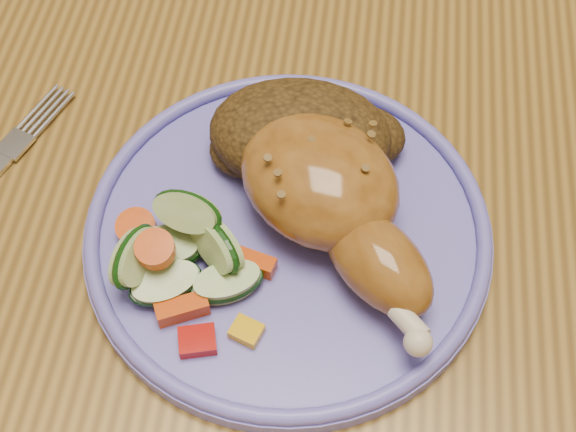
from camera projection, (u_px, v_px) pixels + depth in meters
The scene contains 7 objects.
ground at pixel (310, 417), 1.23m from camera, with size 4.00×4.00×0.00m, color brown.
dining_table at pixel (328, 151), 0.67m from camera, with size 0.90×1.40×0.75m.
plate at pixel (288, 233), 0.52m from camera, with size 0.26×0.26×0.01m, color #615BC3.
plate_rim at pixel (288, 224), 0.51m from camera, with size 0.26×0.26×0.01m, color #615BC3.
chicken_leg at pixel (333, 199), 0.50m from camera, with size 0.16×0.18×0.06m.
rice_pilaf at pixel (304, 136), 0.53m from camera, with size 0.13×0.09×0.05m.
vegetable_pile at pixel (179, 256), 0.49m from camera, with size 0.11×0.11×0.05m.
Camera 1 is at (0.02, -0.41, 1.20)m, focal length 50.00 mm.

